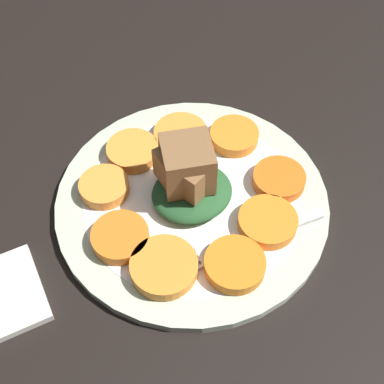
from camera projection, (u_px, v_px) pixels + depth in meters
table_slab at (192, 210)px, 54.29cm from camera, size 120.00×120.00×2.00cm
plate at (192, 201)px, 53.07cm from camera, size 26.94×26.94×1.05cm
carrot_slice_0 at (237, 264)px, 47.56cm from camera, size 5.54×5.54×1.23cm
carrot_slice_1 at (268, 222)px, 50.20cm from camera, size 5.63×5.63×1.23cm
carrot_slice_2 at (279, 179)px, 53.22cm from camera, size 5.25×5.25×1.23cm
carrot_slice_3 at (234, 136)px, 56.69cm from camera, size 5.20×5.20×1.23cm
carrot_slice_4 at (181, 135)px, 56.75cm from camera, size 5.72×5.72×1.23cm
carrot_slice_5 at (133, 151)px, 55.43cm from camera, size 5.39×5.39×1.23cm
carrot_slice_6 at (104, 187)px, 52.66cm from camera, size 4.93×4.93×1.23cm
carrot_slice_7 at (120, 237)px, 49.20cm from camera, size 5.39×5.39×1.23cm
carrot_slice_8 at (164, 267)px, 47.36cm from camera, size 6.11×6.11×1.23cm
center_pile at (188, 177)px, 50.63cm from camera, size 7.98×7.43×6.53cm
fork at (235, 244)px, 49.26cm from camera, size 17.44×2.80×0.40cm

